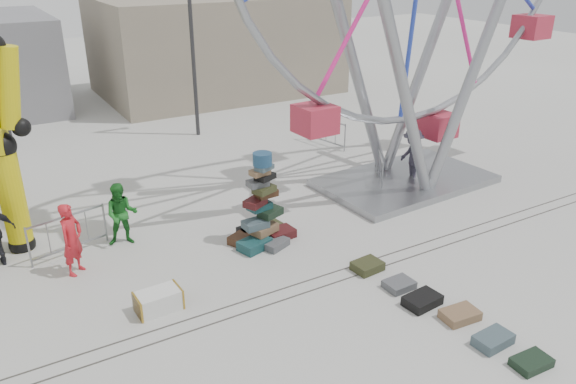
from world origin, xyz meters
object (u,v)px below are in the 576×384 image
lamp_post_right (193,25)px  barricade_wheel_front (379,168)px  pedestrian_red (72,239)px  suitcase_tower (262,217)px  pedestrian_grey (412,156)px  steamer_trunk (158,301)px  barricade_dummy_c (68,234)px  barricade_wheel_back (326,132)px  pedestrian_green (122,214)px

lamp_post_right → barricade_wheel_front: (3.07, -8.08, -3.93)m
lamp_post_right → pedestrian_red: bearing=-127.6°
suitcase_tower → pedestrian_grey: bearing=-3.1°
pedestrian_red → pedestrian_grey: bearing=-43.0°
steamer_trunk → barricade_dummy_c: (-1.15, 3.54, 0.32)m
barricade_wheel_front → barricade_wheel_back: same height
suitcase_tower → pedestrian_red: (-4.64, 0.85, 0.21)m
barricade_wheel_front → pedestrian_red: size_ratio=1.10×
barricade_dummy_c → lamp_post_right: bearing=35.4°
barricade_wheel_back → pedestrian_grey: bearing=-9.4°
steamer_trunk → pedestrian_grey: 9.99m
steamer_trunk → barricade_dummy_c: bearing=105.9°
pedestrian_grey → pedestrian_red: bearing=-75.3°
barricade_wheel_front → pedestrian_red: (-9.88, -0.76, 0.36)m
steamer_trunk → suitcase_tower: bearing=23.5°
barricade_dummy_c → pedestrian_red: bearing=-107.2°
lamp_post_right → steamer_trunk: size_ratio=8.22×
steamer_trunk → pedestrian_green: (0.19, 3.37, 0.63)m
pedestrian_green → pedestrian_grey: (9.39, -0.64, 0.09)m
steamer_trunk → barricade_wheel_front: size_ratio=0.49×
barricade_dummy_c → pedestrian_grey: size_ratio=1.06×
barricade_wheel_back → suitcase_tower: bearing=-57.8°
suitcase_tower → steamer_trunk: size_ratio=2.58×
steamer_trunk → barricade_wheel_front: (8.67, 3.26, 0.32)m
lamp_post_right → pedestrian_red: size_ratio=4.41×
barricade_wheel_back → pedestrian_red: 11.69m
suitcase_tower → pedestrian_grey: size_ratio=1.33×
suitcase_tower → barricade_dummy_c: bearing=144.5°
barricade_wheel_front → pedestrian_red: bearing=127.6°
suitcase_tower → steamer_trunk: (-3.42, -1.65, -0.47)m
barricade_dummy_c → barricade_wheel_front: size_ratio=1.00×
barricade_wheel_front → lamp_post_right: bearing=54.0°
barricade_wheel_front → pedestrian_grey: pedestrian_grey is taller
pedestrian_green → barricade_wheel_back: bearing=41.6°
barricade_dummy_c → barricade_wheel_back: bearing=6.6°
suitcase_tower → pedestrian_green: 3.66m
lamp_post_right → pedestrian_green: 10.29m
lamp_post_right → suitcase_tower: (-2.18, -9.70, -3.78)m
barricade_wheel_back → pedestrian_green: size_ratio=1.17×
pedestrian_green → pedestrian_grey: size_ratio=0.90×
pedestrian_red → pedestrian_green: 1.66m
lamp_post_right → barricade_wheel_back: 6.71m
barricade_wheel_back → pedestrian_green: 10.04m
barricade_wheel_front → pedestrian_green: 8.48m
barricade_wheel_back → pedestrian_red: size_ratio=1.10×
pedestrian_red → barricade_dummy_c: bearing=42.3°
lamp_post_right → steamer_trunk: 13.34m
lamp_post_right → steamer_trunk: lamp_post_right is taller
lamp_post_right → barricade_wheel_back: bearing=-46.0°
steamer_trunk → pedestrian_green: 3.43m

